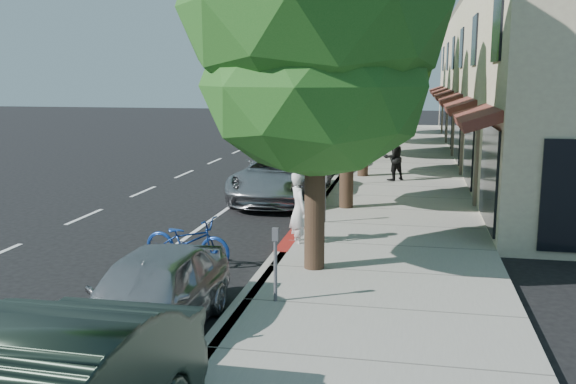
% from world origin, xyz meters
% --- Properties ---
extents(ground, '(120.00, 120.00, 0.00)m').
position_xyz_m(ground, '(0.00, 0.00, 0.00)').
color(ground, black).
rests_on(ground, ground).
extents(sidewalk, '(4.60, 56.00, 0.15)m').
position_xyz_m(sidewalk, '(2.30, 8.00, 0.07)').
color(sidewalk, gray).
rests_on(sidewalk, ground).
extents(curb, '(0.30, 56.00, 0.15)m').
position_xyz_m(curb, '(0.00, 8.00, 0.07)').
color(curb, '#9E998E').
rests_on(curb, ground).
extents(curb_red_segment, '(0.32, 4.00, 0.15)m').
position_xyz_m(curb_red_segment, '(0.00, 1.00, 0.07)').
color(curb_red_segment, maroon).
rests_on(curb_red_segment, ground).
extents(storefront_building, '(10.00, 36.00, 7.00)m').
position_xyz_m(storefront_building, '(9.60, 18.00, 3.50)').
color(storefront_building, beige).
rests_on(storefront_building, ground).
extents(street_tree_0, '(5.13, 5.13, 8.12)m').
position_xyz_m(street_tree_0, '(0.90, -2.00, 4.98)').
color(street_tree_0, black).
rests_on(street_tree_0, ground).
extents(street_tree_1, '(4.55, 4.55, 7.30)m').
position_xyz_m(street_tree_1, '(0.90, 4.00, 4.49)').
color(street_tree_1, black).
rests_on(street_tree_1, ground).
extents(street_tree_2, '(4.18, 4.18, 7.34)m').
position_xyz_m(street_tree_2, '(0.90, 10.00, 4.60)').
color(street_tree_2, black).
rests_on(street_tree_2, ground).
extents(street_tree_3, '(5.74, 5.74, 7.99)m').
position_xyz_m(street_tree_3, '(0.90, 16.00, 4.75)').
color(street_tree_3, black).
rests_on(street_tree_3, ground).
extents(street_tree_4, '(4.62, 4.62, 6.94)m').
position_xyz_m(street_tree_4, '(0.90, 22.00, 4.20)').
color(street_tree_4, black).
rests_on(street_tree_4, ground).
extents(street_tree_5, '(4.20, 4.20, 7.25)m').
position_xyz_m(street_tree_5, '(0.90, 28.00, 4.53)').
color(street_tree_5, black).
rests_on(street_tree_5, ground).
extents(cyclist, '(0.67, 0.76, 1.76)m').
position_xyz_m(cyclist, '(0.25, -0.07, 0.88)').
color(cyclist, silver).
rests_on(cyclist, ground).
extents(bicycle, '(2.00, 0.94, 1.01)m').
position_xyz_m(bicycle, '(-1.80, -1.78, 0.51)').
color(bicycle, navy).
rests_on(bicycle, ground).
extents(silver_suv, '(2.58, 5.55, 1.54)m').
position_xyz_m(silver_suv, '(-1.30, 5.50, 0.77)').
color(silver_suv, '#A1A2A6').
rests_on(silver_suv, ground).
extents(dark_sedan, '(2.10, 4.95, 1.59)m').
position_xyz_m(dark_sedan, '(-1.52, 11.99, 0.79)').
color(dark_sedan, black).
rests_on(dark_sedan, ground).
extents(white_pickup, '(2.47, 5.12, 1.44)m').
position_xyz_m(white_pickup, '(-2.20, 21.00, 0.72)').
color(white_pickup, '#BEBEBE').
rests_on(white_pickup, ground).
extents(dark_suv_far, '(2.35, 4.93, 1.63)m').
position_xyz_m(dark_suv_far, '(-2.20, 22.71, 0.81)').
color(dark_suv_far, black).
rests_on(dark_suv_far, ground).
extents(near_car_a, '(1.60, 3.92, 1.33)m').
position_xyz_m(near_car_a, '(-1.03, -5.50, 0.67)').
color(near_car_a, '#A0A0A5').
rests_on(near_car_a, ground).
extents(pedestrian, '(1.01, 0.99, 1.65)m').
position_xyz_m(pedestrian, '(2.05, 9.15, 0.97)').
color(pedestrian, black).
rests_on(pedestrian, sidewalk).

